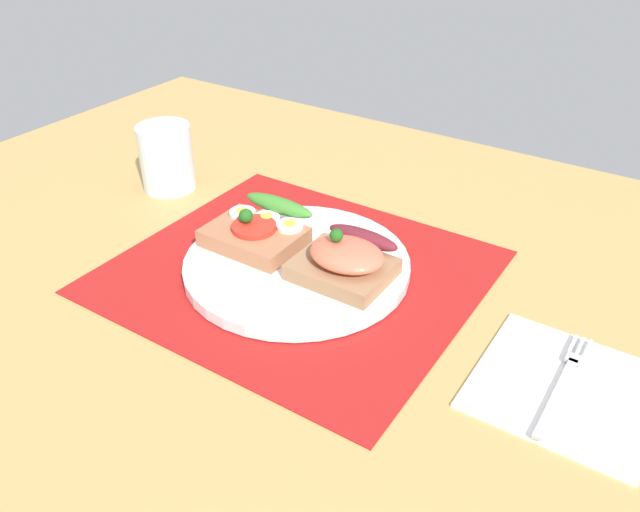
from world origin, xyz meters
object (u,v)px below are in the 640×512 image
at_px(sandwich_salmon, 346,260).
at_px(napkin, 564,386).
at_px(plate, 297,265).
at_px(fork, 564,380).
at_px(sandwich_egg_tomato, 260,228).
at_px(drinking_glass, 167,158).

relative_size(sandwich_salmon, napkin, 0.66).
relative_size(plate, sandwich_salmon, 2.51).
bearing_deg(fork, sandwich_salmon, 174.59).
height_order(sandwich_salmon, fork, sandwich_salmon).
distance_m(sandwich_salmon, fork, 0.24).
xyz_separation_m(sandwich_egg_tomato, sandwich_salmon, (0.12, -0.01, 0.00)).
bearing_deg(sandwich_egg_tomato, sandwich_salmon, -4.33).
bearing_deg(napkin, plate, 175.94).
height_order(plate, fork, plate).
distance_m(sandwich_salmon, napkin, 0.24).
bearing_deg(fork, napkin, -48.94).
xyz_separation_m(sandwich_egg_tomato, fork, (0.35, -0.03, -0.02)).
xyz_separation_m(plate, sandwich_egg_tomato, (-0.06, 0.01, 0.02)).
xyz_separation_m(sandwich_salmon, napkin, (0.23, -0.02, -0.03)).
xyz_separation_m(napkin, fork, (-0.00, 0.00, 0.00)).
relative_size(sandwich_salmon, fork, 0.68).
xyz_separation_m(plate, napkin, (0.29, -0.02, -0.01)).
height_order(sandwich_egg_tomato, sandwich_salmon, sandwich_salmon).
xyz_separation_m(plate, fork, (0.29, -0.02, -0.00)).
height_order(napkin, drinking_glass, drinking_glass).
bearing_deg(sandwich_salmon, sandwich_egg_tomato, 175.67).
bearing_deg(drinking_glass, sandwich_salmon, -12.48).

